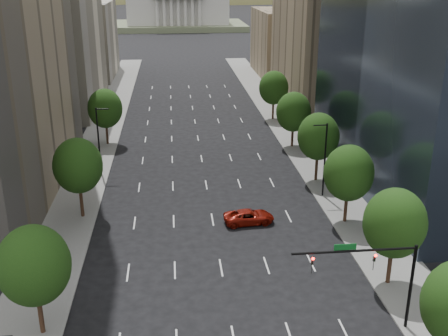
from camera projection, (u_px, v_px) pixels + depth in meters
name	position (u px, v px, depth m)	size (l,w,h in m)	color
sidewalk_left	(80.00, 189.00, 65.76)	(6.00, 200.00, 0.15)	slate
sidewalk_right	(327.00, 180.00, 68.61)	(6.00, 200.00, 0.15)	slate
midrise_cream_left	(54.00, 15.00, 98.95)	(14.00, 30.00, 35.00)	beige
filler_left	(84.00, 40.00, 132.70)	(14.00, 26.00, 18.00)	beige
parking_tan_right	(323.00, 27.00, 101.62)	(14.00, 30.00, 30.00)	#8C7759
filler_right	(286.00, 43.00, 134.84)	(14.00, 26.00, 16.00)	#8C7759
tree_right_1	(395.00, 223.00, 44.11)	(5.20, 5.20, 8.75)	#382316
tree_right_2	(349.00, 173.00, 55.35)	(5.20, 5.20, 8.61)	#382316
tree_right_3	(318.00, 137.00, 66.45)	(5.20, 5.20, 8.89)	#382316
tree_right_4	(293.00, 112.00, 79.66)	(5.20, 5.20, 8.46)	#382316
tree_right_5	(274.00, 88.00, 94.49)	(5.20, 5.20, 8.75)	#382316
tree_left_0	(34.00, 266.00, 37.80)	(5.20, 5.20, 8.75)	#382316
tree_left_1	(78.00, 166.00, 56.39)	(5.20, 5.20, 8.97)	#382316
tree_left_2	(105.00, 108.00, 80.75)	(5.20, 5.20, 8.68)	#382316
streetlight_rn	(324.00, 158.00, 62.10)	(1.70, 0.20, 9.00)	black
streetlight_ln	(99.00, 139.00, 68.96)	(1.70, 0.20, 9.00)	black
traffic_signal	(380.00, 270.00, 38.39)	(9.12, 0.40, 7.38)	black
capitol	(178.00, 9.00, 241.24)	(60.00, 40.00, 35.20)	#596647
foothills	(205.00, 31.00, 586.83)	(720.00, 413.00, 263.00)	olive
car_red_far	(249.00, 217.00, 56.84)	(2.45, 5.32, 1.48)	maroon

